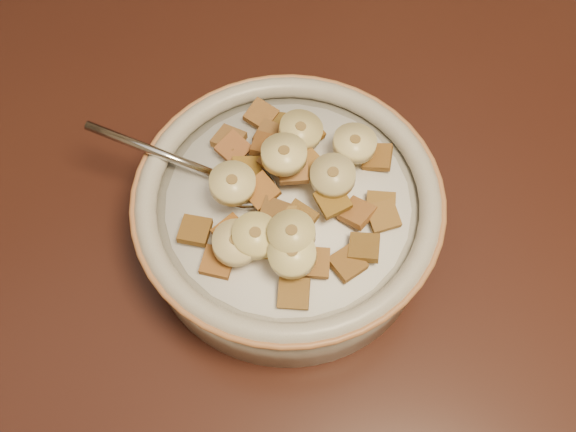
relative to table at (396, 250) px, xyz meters
name	(u,v)px	position (x,y,z in m)	size (l,w,h in m)	color
floor	(334,432)	(0.00, 0.00, -0.78)	(4.00, 4.50, 0.10)	#422816
table	(396,250)	(0.00, 0.00, 0.00)	(1.40, 0.90, 0.04)	#331810
chair	(182,78)	(-0.05, 0.48, -0.27)	(0.40, 0.40, 0.92)	black
cereal_bowl	(288,219)	(-0.08, 0.04, 0.05)	(0.21, 0.21, 0.05)	beige
milk	(288,202)	(-0.08, 0.04, 0.07)	(0.17, 0.17, 0.00)	white
spoon	(243,186)	(-0.10, 0.06, 0.07)	(0.04, 0.05, 0.01)	#BBBBBB
cereal_square_0	(261,191)	(-0.10, 0.04, 0.09)	(0.02, 0.02, 0.01)	#944F21
cereal_square_1	(364,247)	(-0.05, -0.02, 0.08)	(0.02, 0.02, 0.01)	brown
cereal_square_2	(275,214)	(-0.09, 0.03, 0.09)	(0.02, 0.02, 0.01)	brown
cereal_square_3	(296,147)	(-0.06, 0.07, 0.09)	(0.02, 0.02, 0.01)	brown
cereal_square_4	(381,206)	(-0.02, 0.01, 0.08)	(0.02, 0.02, 0.01)	brown
cereal_square_5	(294,294)	(-0.10, -0.03, 0.08)	(0.02, 0.02, 0.01)	olive
cereal_square_6	(357,213)	(-0.04, 0.01, 0.08)	(0.02, 0.02, 0.01)	#995D32
cereal_square_7	(217,262)	(-0.14, 0.02, 0.08)	(0.02, 0.02, 0.01)	brown
cereal_square_8	(307,164)	(-0.06, 0.05, 0.09)	(0.02, 0.02, 0.01)	brown
cereal_square_9	(234,148)	(-0.10, 0.09, 0.08)	(0.02, 0.02, 0.01)	brown
cereal_square_10	(231,232)	(-0.12, 0.03, 0.08)	(0.02, 0.02, 0.01)	#9D5522
cereal_square_11	(307,132)	(-0.04, 0.08, 0.08)	(0.02, 0.02, 0.01)	brown
cereal_square_12	(293,170)	(-0.07, 0.05, 0.09)	(0.02, 0.02, 0.01)	#986335
cereal_square_13	(333,201)	(-0.05, 0.02, 0.09)	(0.02, 0.02, 0.01)	brown
cereal_square_14	(299,219)	(-0.08, 0.02, 0.09)	(0.02, 0.02, 0.01)	brown
cereal_square_15	(229,139)	(-0.10, 0.10, 0.08)	(0.02, 0.02, 0.01)	#996736
cereal_square_16	(247,171)	(-0.10, 0.07, 0.09)	(0.02, 0.02, 0.01)	brown
cereal_square_17	(377,157)	(0.00, 0.04, 0.08)	(0.02, 0.02, 0.01)	brown
cereal_square_18	(347,263)	(-0.06, -0.02, 0.08)	(0.02, 0.02, 0.01)	brown
cereal_square_19	(261,115)	(-0.07, 0.11, 0.08)	(0.02, 0.02, 0.01)	#9D672D
cereal_square_20	(266,146)	(-0.07, 0.08, 0.08)	(0.02, 0.02, 0.01)	brown
cereal_square_21	(276,159)	(-0.07, 0.06, 0.09)	(0.02, 0.02, 0.01)	brown
cereal_square_22	(282,222)	(-0.09, 0.02, 0.09)	(0.02, 0.02, 0.01)	brown
cereal_square_23	(383,216)	(-0.02, 0.00, 0.08)	(0.02, 0.02, 0.01)	brown
cereal_square_24	(273,231)	(-0.10, 0.02, 0.09)	(0.02, 0.02, 0.01)	#965728
cereal_square_25	(284,125)	(-0.05, 0.10, 0.08)	(0.02, 0.02, 0.01)	brown
cereal_square_26	(195,231)	(-0.15, 0.04, 0.08)	(0.02, 0.02, 0.01)	brown
cereal_square_27	(254,243)	(-0.11, 0.01, 0.08)	(0.02, 0.02, 0.01)	olive
cereal_square_28	(265,231)	(-0.10, 0.02, 0.09)	(0.02, 0.02, 0.01)	brown
cereal_square_29	(270,135)	(-0.07, 0.09, 0.08)	(0.02, 0.02, 0.01)	brown
cereal_square_30	(314,263)	(-0.08, -0.01, 0.08)	(0.02, 0.02, 0.01)	brown
banana_slice_0	(333,176)	(-0.05, 0.03, 0.10)	(0.03, 0.03, 0.01)	#D0C38B
banana_slice_1	(301,130)	(-0.05, 0.08, 0.10)	(0.03, 0.03, 0.01)	#DFC686
banana_slice_2	(284,154)	(-0.07, 0.06, 0.11)	(0.03, 0.03, 0.01)	#F8D88E
banana_slice_3	(236,243)	(-0.13, 0.02, 0.09)	(0.03, 0.03, 0.01)	#E0C386
banana_slice_4	(292,234)	(-0.09, 0.00, 0.10)	(0.03, 0.03, 0.01)	#CFC286
banana_slice_5	(232,183)	(-0.11, 0.05, 0.10)	(0.03, 0.03, 0.01)	beige
banana_slice_6	(256,236)	(-0.11, 0.01, 0.09)	(0.03, 0.03, 0.01)	beige
banana_slice_7	(355,143)	(-0.02, 0.05, 0.09)	(0.03, 0.03, 0.01)	beige
banana_slice_8	(292,254)	(-0.10, -0.01, 0.10)	(0.03, 0.03, 0.01)	beige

